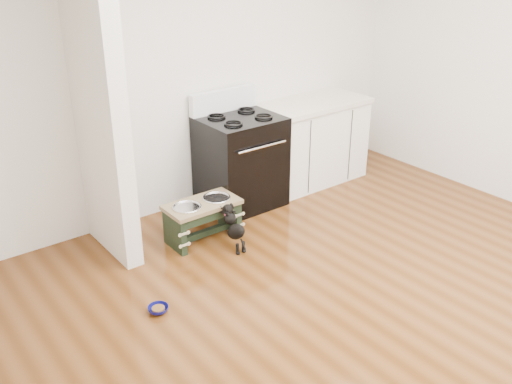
# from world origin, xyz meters

# --- Properties ---
(ground) EXTENTS (5.00, 5.00, 0.00)m
(ground) POSITION_xyz_m (0.00, 0.00, 0.00)
(ground) COLOR #4C280D
(ground) RESTS_ON ground
(room_shell) EXTENTS (5.00, 5.00, 5.00)m
(room_shell) POSITION_xyz_m (0.00, 0.00, 1.62)
(room_shell) COLOR silver
(room_shell) RESTS_ON ground
(partition_wall) EXTENTS (0.15, 0.80, 2.70)m
(partition_wall) POSITION_xyz_m (-1.18, 2.10, 1.35)
(partition_wall) COLOR silver
(partition_wall) RESTS_ON ground
(oven_range) EXTENTS (0.76, 0.69, 1.14)m
(oven_range) POSITION_xyz_m (0.25, 2.16, 0.48)
(oven_range) COLOR black
(oven_range) RESTS_ON ground
(cabinet_run) EXTENTS (1.24, 0.64, 0.91)m
(cabinet_run) POSITION_xyz_m (1.23, 2.18, 0.45)
(cabinet_run) COLOR white
(cabinet_run) RESTS_ON ground
(dog_feeder) EXTENTS (0.67, 0.36, 0.38)m
(dog_feeder) POSITION_xyz_m (-0.46, 1.76, 0.26)
(dog_feeder) COLOR black
(dog_feeder) RESTS_ON ground
(puppy) EXTENTS (0.12, 0.34, 0.41)m
(puppy) POSITION_xyz_m (-0.34, 1.45, 0.22)
(puppy) COLOR black
(puppy) RESTS_ON ground
(floor_bowl) EXTENTS (0.20, 0.20, 0.05)m
(floor_bowl) POSITION_xyz_m (-1.33, 1.04, 0.02)
(floor_bowl) COLOR #0E0E62
(floor_bowl) RESTS_ON ground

